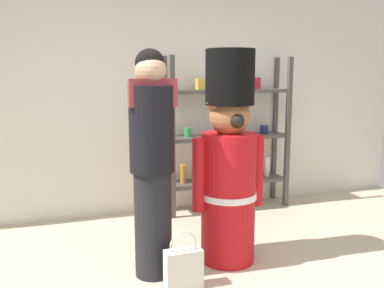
{
  "coord_description": "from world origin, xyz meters",
  "views": [
    {
      "loc": [
        -1.03,
        -2.33,
        1.53
      ],
      "look_at": [
        -0.02,
        0.67,
        1.0
      ],
      "focal_mm": 39.15,
      "sensor_mm": 36.0,
      "label": 1
    }
  ],
  "objects_px": {
    "teddy_bear_guard": "(229,165)",
    "person_shopper": "(152,160)",
    "shopping_bag": "(183,268)",
    "merchandise_shelf": "(228,136)"
  },
  "relations": [
    {
      "from": "merchandise_shelf",
      "to": "shopping_bag",
      "type": "distance_m",
      "value": 2.04
    },
    {
      "from": "merchandise_shelf",
      "to": "teddy_bear_guard",
      "type": "relative_size",
      "value": 1.0
    },
    {
      "from": "merchandise_shelf",
      "to": "person_shopper",
      "type": "relative_size",
      "value": 1.01
    },
    {
      "from": "teddy_bear_guard",
      "to": "shopping_bag",
      "type": "bearing_deg",
      "value": -146.1
    },
    {
      "from": "teddy_bear_guard",
      "to": "person_shopper",
      "type": "relative_size",
      "value": 1.01
    },
    {
      "from": "person_shopper",
      "to": "shopping_bag",
      "type": "bearing_deg",
      "value": -61.03
    },
    {
      "from": "merchandise_shelf",
      "to": "teddy_bear_guard",
      "type": "height_order",
      "value": "same"
    },
    {
      "from": "merchandise_shelf",
      "to": "shopping_bag",
      "type": "bearing_deg",
      "value": -122.66
    },
    {
      "from": "merchandise_shelf",
      "to": "shopping_bag",
      "type": "height_order",
      "value": "merchandise_shelf"
    },
    {
      "from": "teddy_bear_guard",
      "to": "person_shopper",
      "type": "distance_m",
      "value": 0.65
    }
  ]
}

